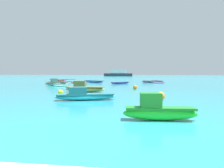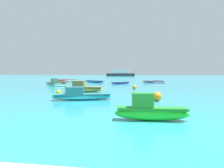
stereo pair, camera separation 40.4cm
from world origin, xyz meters
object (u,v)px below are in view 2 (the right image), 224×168
at_px(moored_boat_1, 121,83).
at_px(moored_boat_8, 62,82).
at_px(moored_boat_2, 95,81).
at_px(moored_boat_4, 154,82).
at_px(moored_boat_0, 64,81).
at_px(mooring_buoy_2, 134,87).
at_px(moored_boat_7, 150,111).
at_px(mooring_buoy_0, 157,96).
at_px(moored_boat_3, 81,95).
at_px(distant_ferry, 121,74).
at_px(moored_boat_5, 57,83).
at_px(moored_boat_6, 83,88).
at_px(mooring_buoy_1, 59,92).

xyz_separation_m(moored_boat_1, moored_boat_8, (-8.67, -0.67, 0.03)).
xyz_separation_m(moored_boat_2, moored_boat_4, (9.60, 0.95, -0.04)).
relative_size(moored_boat_0, mooring_buoy_2, 11.17).
distance_m(moored_boat_4, moored_boat_7, 23.06).
bearing_deg(moored_boat_7, moored_boat_2, 105.19).
bearing_deg(moored_boat_7, mooring_buoy_0, 77.39).
distance_m(moored_boat_3, moored_boat_7, 5.51).
bearing_deg(moored_boat_0, mooring_buoy_0, 0.13).
bearing_deg(distant_ferry, moored_boat_5, -93.28).
distance_m(moored_boat_4, mooring_buoy_0, 18.73).
bearing_deg(distant_ferry, moored_boat_8, -94.33).
bearing_deg(moored_boat_3, moored_boat_8, 103.11).
bearing_deg(distant_ferry, moored_boat_4, -79.52).
bearing_deg(mooring_buoy_2, moored_boat_5, 159.29).
height_order(moored_boat_4, moored_boat_5, moored_boat_5).
height_order(moored_boat_5, moored_boat_6, moored_boat_6).
relative_size(moored_boat_4, mooring_buoy_1, 11.57).
height_order(moored_boat_2, mooring_buoy_1, mooring_buoy_1).
relative_size(moored_boat_2, mooring_buoy_1, 10.44).
distance_m(mooring_buoy_1, distant_ferry, 68.20).
relative_size(moored_boat_3, moored_boat_6, 1.10).
relative_size(moored_boat_7, mooring_buoy_2, 6.21).
distance_m(mooring_buoy_1, mooring_buoy_2, 7.51).
bearing_deg(moored_boat_4, moored_boat_3, -136.05).
height_order(moored_boat_0, moored_boat_3, moored_boat_3).
xyz_separation_m(moored_boat_3, moored_boat_8, (-7.49, 14.42, -0.08)).
xyz_separation_m(moored_boat_0, moored_boat_5, (2.20, -7.48, 0.06)).
bearing_deg(moored_boat_4, moored_boat_1, -171.22).
height_order(moored_boat_5, moored_boat_7, moored_boat_7).
distance_m(moored_boat_0, moored_boat_4, 15.15).
xyz_separation_m(mooring_buoy_1, mooring_buoy_2, (5.62, 4.98, 0.02)).
height_order(moored_boat_0, moored_boat_5, moored_boat_5).
bearing_deg(moored_boat_5, moored_boat_6, -90.54).
relative_size(mooring_buoy_1, mooring_buoy_2, 0.89).
bearing_deg(moored_boat_5, mooring_buoy_2, -60.20).
bearing_deg(moored_boat_6, mooring_buoy_0, -35.68).
distance_m(moored_boat_4, moored_boat_5, 15.17).
bearing_deg(moored_boat_3, moored_boat_6, 91.41).
bearing_deg(mooring_buoy_2, moored_boat_2, 121.26).
bearing_deg(moored_boat_5, moored_boat_7, -94.84).
relative_size(moored_boat_3, moored_boat_4, 0.87).
distance_m(moored_boat_6, moored_boat_8, 12.04).
bearing_deg(moored_boat_0, mooring_buoy_1, -14.46).
xyz_separation_m(moored_boat_4, distant_ferry, (-9.54, 51.59, 1.00)).
relative_size(moored_boat_0, moored_boat_3, 1.25).
bearing_deg(moored_boat_5, moored_boat_0, 66.89).
relative_size(moored_boat_1, moored_boat_6, 0.82).
xyz_separation_m(moored_boat_5, mooring_buoy_1, (4.20, -8.69, -0.12)).
xyz_separation_m(mooring_buoy_0, mooring_buoy_2, (-1.31, 7.03, -0.06)).
xyz_separation_m(moored_boat_7, moored_boat_8, (-11.20, 18.48, -0.13)).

